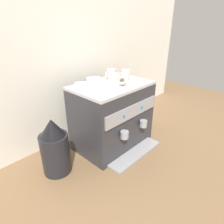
% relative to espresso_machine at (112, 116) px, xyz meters
% --- Properties ---
extents(ground_plane, '(4.00, 4.00, 0.00)m').
position_rel_espresso_machine_xyz_m(ground_plane, '(0.00, 0.00, -0.25)').
color(ground_plane, brown).
extents(tiled_backsplash_wall, '(2.80, 0.03, 1.20)m').
position_rel_espresso_machine_xyz_m(tiled_backsplash_wall, '(0.00, 0.35, 0.35)').
color(tiled_backsplash_wall, silver).
rests_on(tiled_backsplash_wall, ground_plane).
extents(espresso_machine, '(0.57, 0.49, 0.50)m').
position_rel_espresso_machine_xyz_m(espresso_machine, '(0.00, 0.00, 0.00)').
color(espresso_machine, '#2D2D33').
rests_on(espresso_machine, ground_plane).
extents(ceramic_cup_0, '(0.11, 0.07, 0.07)m').
position_rel_espresso_machine_xyz_m(ceramic_cup_0, '(0.11, 0.12, 0.29)').
color(ceramic_cup_0, beige).
rests_on(ceramic_cup_0, espresso_machine).
extents(ceramic_cup_1, '(0.09, 0.09, 0.08)m').
position_rel_espresso_machine_xyz_m(ceramic_cup_1, '(0.05, -0.06, 0.29)').
color(ceramic_cup_1, beige).
rests_on(ceramic_cup_1, espresso_machine).
extents(ceramic_cup_2, '(0.08, 0.09, 0.08)m').
position_rel_espresso_machine_xyz_m(ceramic_cup_2, '(0.15, 0.00, 0.29)').
color(ceramic_cup_2, beige).
rests_on(ceramic_cup_2, espresso_machine).
extents(ceramic_cup_3, '(0.09, 0.12, 0.08)m').
position_rel_espresso_machine_xyz_m(ceramic_cup_3, '(-0.02, -0.04, 0.29)').
color(ceramic_cup_3, beige).
rests_on(ceramic_cup_3, espresso_machine).
extents(ceramic_bowl_0, '(0.11, 0.11, 0.04)m').
position_rel_espresso_machine_xyz_m(ceramic_bowl_0, '(-0.08, 0.11, 0.27)').
color(ceramic_bowl_0, silver).
rests_on(ceramic_bowl_0, espresso_machine).
extents(ceramic_bowl_1, '(0.12, 0.12, 0.03)m').
position_rel_espresso_machine_xyz_m(ceramic_bowl_1, '(-0.14, -0.04, 0.27)').
color(ceramic_bowl_1, silver).
rests_on(ceramic_bowl_1, espresso_machine).
extents(ceramic_bowl_2, '(0.09, 0.09, 0.03)m').
position_rel_espresso_machine_xyz_m(ceramic_bowl_2, '(-0.20, 0.09, 0.27)').
color(ceramic_bowl_2, silver).
rests_on(ceramic_bowl_2, espresso_machine).
extents(coffee_grinder, '(0.18, 0.18, 0.38)m').
position_rel_espresso_machine_xyz_m(coffee_grinder, '(-0.48, 0.04, -0.07)').
color(coffee_grinder, black).
rests_on(coffee_grinder, ground_plane).
extents(milk_pitcher, '(0.10, 0.10, 0.12)m').
position_rel_espresso_machine_xyz_m(milk_pitcher, '(0.44, 0.01, -0.19)').
color(milk_pitcher, '#B7B7BC').
rests_on(milk_pitcher, ground_plane).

